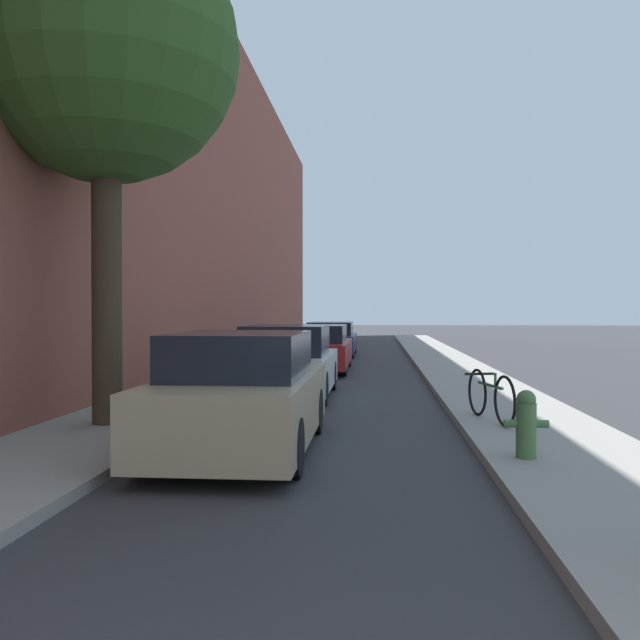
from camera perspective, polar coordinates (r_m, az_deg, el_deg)
ground_plane at (r=16.49m, az=2.18°, el=-5.04°), size 120.00×120.00×0.00m
sidewalk_left at (r=16.87m, az=-7.74°, el=-4.71°), size 2.00×52.00×0.12m
sidewalk_right at (r=16.61m, az=12.27°, el=-4.81°), size 2.00×52.00×0.12m
building_facade_left at (r=17.53m, az=-12.20°, el=13.13°), size 0.70×52.00×10.86m
parked_car_champagne at (r=8.12m, az=-6.57°, el=-6.36°), size 1.68×3.99×1.43m
parked_car_white at (r=13.09m, az=-2.79°, el=-3.70°), size 1.73×3.90×1.40m
parked_car_red at (r=18.68m, az=-0.45°, el=-2.43°), size 1.90×4.69×1.28m
parked_car_navy at (r=24.89m, az=0.94°, el=-1.65°), size 1.79×4.57×1.25m
street_tree_near at (r=10.41m, az=-17.67°, el=20.85°), size 3.69×3.69×7.03m
fire_hydrant at (r=7.55m, az=17.04°, el=-8.33°), size 0.46×0.21×0.72m
bicycle at (r=9.88m, az=14.20°, el=-6.23°), size 0.51×1.68×0.70m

